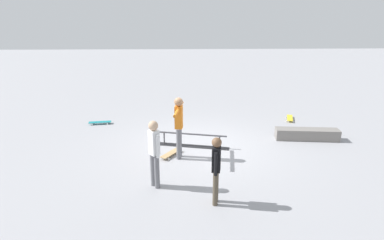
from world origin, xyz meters
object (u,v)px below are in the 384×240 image
skater_main (179,123)px  loose_skateboard_yellow (290,118)px  grind_rail (191,141)px  bystander_black_shirt (216,167)px  skate_ledge (307,134)px  skateboard_main (171,153)px  loose_skateboard_teal (100,122)px  bystander_white_shirt (154,150)px

skater_main → loose_skateboard_yellow: size_ratio=2.10×
grind_rail → bystander_black_shirt: bystander_black_shirt is taller
grind_rail → skate_ledge: 3.73m
skateboard_main → loose_skateboard_teal: (2.67, -2.91, 0.00)m
loose_skateboard_teal → loose_skateboard_yellow: 7.11m
skater_main → grind_rail: bearing=-16.4°
loose_skateboard_yellow → loose_skateboard_teal: bearing=109.0°
grind_rail → skater_main: size_ratio=1.32×
bystander_black_shirt → grind_rail: bearing=-162.3°
skate_ledge → bystander_black_shirt: bearing=47.5°
bystander_black_shirt → loose_skateboard_yellow: bystander_black_shirt is taller
skater_main → skateboard_main: skater_main is taller
loose_skateboard_teal → loose_skateboard_yellow: (-7.10, -0.27, 0.00)m
grind_rail → skateboard_main: grind_rail is taller
skate_ledge → skateboard_main: size_ratio=2.55×
grind_rail → bystander_white_shirt: (0.92, 2.40, 0.72)m
skate_ledge → skater_main: size_ratio=1.14×
skate_ledge → bystander_white_shirt: (4.62, 2.85, 0.73)m
skateboard_main → bystander_white_shirt: 1.95m
bystander_black_shirt → skate_ledge: bearing=148.0°
grind_rail → loose_skateboard_yellow: (-3.83, -2.50, -0.11)m
skater_main → bystander_black_shirt: skater_main is taller
skater_main → loose_skateboard_teal: skater_main is taller
bystander_black_shirt → loose_skateboard_teal: bearing=-135.3°
loose_skateboard_teal → loose_skateboard_yellow: size_ratio=0.99×
skater_main → loose_skateboard_yellow: skater_main is taller
grind_rail → skater_main: skater_main is taller
skater_main → loose_skateboard_teal: (2.90, -3.04, -0.93)m
loose_skateboard_teal → skater_main: bearing=126.2°
skate_ledge → bystander_black_shirt: bystander_black_shirt is taller
skate_ledge → bystander_white_shirt: bearing=31.6°
skater_main → bystander_white_shirt: (0.55, 1.60, -0.10)m
grind_rail → bystander_black_shirt: bearing=110.3°
grind_rail → loose_skateboard_yellow: size_ratio=2.77×
skate_ledge → skateboard_main: (4.31, 1.12, -0.10)m
grind_rail → loose_skateboard_teal: 3.96m
skate_ledge → loose_skateboard_yellow: size_ratio=2.40×
skate_ledge → loose_skateboard_yellow: skate_ledge is taller
grind_rail → skate_ledge: bearing=-160.1°
loose_skateboard_teal → bystander_white_shirt: bearing=109.5°
skater_main → loose_skateboard_teal: bearing=51.7°
bystander_black_shirt → skateboard_main: bearing=-147.6°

